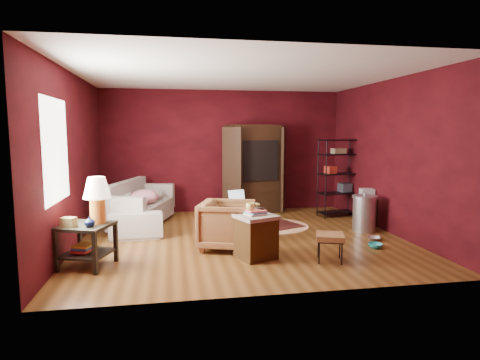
{
  "coord_description": "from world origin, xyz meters",
  "views": [
    {
      "loc": [
        -1.19,
        -6.75,
        1.85
      ],
      "look_at": [
        0.0,
        0.2,
        1.0
      ],
      "focal_mm": 30.0,
      "sensor_mm": 36.0,
      "label": 1
    }
  ],
  "objects_px": {
    "side_table": "(92,213)",
    "hamper": "(256,235)",
    "armchair": "(227,222)",
    "laptop_desk": "(240,206)",
    "sofa": "(139,203)",
    "wire_shelving": "(338,174)",
    "tv_armoire": "(253,167)"
  },
  "relations": [
    {
      "from": "laptop_desk",
      "to": "hamper",
      "type": "bearing_deg",
      "value": -108.63
    },
    {
      "from": "side_table",
      "to": "tv_armoire",
      "type": "bearing_deg",
      "value": 48.02
    },
    {
      "from": "armchair",
      "to": "hamper",
      "type": "xyz_separation_m",
      "value": [
        0.34,
        -0.55,
        -0.08
      ]
    },
    {
      "from": "side_table",
      "to": "tv_armoire",
      "type": "height_order",
      "value": "tv_armoire"
    },
    {
      "from": "wire_shelving",
      "to": "sofa",
      "type": "bearing_deg",
      "value": 173.77
    },
    {
      "from": "side_table",
      "to": "hamper",
      "type": "distance_m",
      "value": 2.32
    },
    {
      "from": "armchair",
      "to": "tv_armoire",
      "type": "distance_m",
      "value": 2.98
    },
    {
      "from": "sofa",
      "to": "hamper",
      "type": "bearing_deg",
      "value": -143.44
    },
    {
      "from": "laptop_desk",
      "to": "tv_armoire",
      "type": "xyz_separation_m",
      "value": [
        0.59,
        1.64,
        0.58
      ]
    },
    {
      "from": "hamper",
      "to": "side_table",
      "type": "bearing_deg",
      "value": 179.1
    },
    {
      "from": "sofa",
      "to": "wire_shelving",
      "type": "height_order",
      "value": "wire_shelving"
    },
    {
      "from": "armchair",
      "to": "laptop_desk",
      "type": "distance_m",
      "value": 1.17
    },
    {
      "from": "laptop_desk",
      "to": "wire_shelving",
      "type": "relative_size",
      "value": 0.45
    },
    {
      "from": "tv_armoire",
      "to": "armchair",
      "type": "bearing_deg",
      "value": -123.9
    },
    {
      "from": "tv_armoire",
      "to": "wire_shelving",
      "type": "xyz_separation_m",
      "value": [
        1.75,
        -0.7,
        -0.12
      ]
    },
    {
      "from": "laptop_desk",
      "to": "armchair",
      "type": "bearing_deg",
      "value": -126.41
    },
    {
      "from": "side_table",
      "to": "laptop_desk",
      "type": "height_order",
      "value": "side_table"
    },
    {
      "from": "armchair",
      "to": "laptop_desk",
      "type": "xyz_separation_m",
      "value": [
        0.39,
        1.11,
        0.05
      ]
    },
    {
      "from": "armchair",
      "to": "tv_armoire",
      "type": "xyz_separation_m",
      "value": [
        0.98,
        2.74,
        0.62
      ]
    },
    {
      "from": "sofa",
      "to": "armchair",
      "type": "xyz_separation_m",
      "value": [
        1.5,
        -1.82,
        -0.03
      ]
    },
    {
      "from": "armchair",
      "to": "laptop_desk",
      "type": "relative_size",
      "value": 1.12
    },
    {
      "from": "wire_shelving",
      "to": "hamper",
      "type": "bearing_deg",
      "value": -141.93
    },
    {
      "from": "hamper",
      "to": "laptop_desk",
      "type": "xyz_separation_m",
      "value": [
        0.05,
        1.65,
        0.13
      ]
    },
    {
      "from": "sofa",
      "to": "hamper",
      "type": "relative_size",
      "value": 3.15
    },
    {
      "from": "sofa",
      "to": "wire_shelving",
      "type": "distance_m",
      "value": 4.27
    },
    {
      "from": "armchair",
      "to": "side_table",
      "type": "bearing_deg",
      "value": 123.19
    },
    {
      "from": "side_table",
      "to": "hamper",
      "type": "xyz_separation_m",
      "value": [
        2.29,
        -0.04,
        -0.41
      ]
    },
    {
      "from": "side_table",
      "to": "hamper",
      "type": "height_order",
      "value": "side_table"
    },
    {
      "from": "hamper",
      "to": "laptop_desk",
      "type": "height_order",
      "value": "laptop_desk"
    },
    {
      "from": "hamper",
      "to": "laptop_desk",
      "type": "relative_size",
      "value": 0.98
    },
    {
      "from": "tv_armoire",
      "to": "hamper",
      "type": "bearing_deg",
      "value": -115.19
    },
    {
      "from": "side_table",
      "to": "laptop_desk",
      "type": "xyz_separation_m",
      "value": [
        2.33,
        1.62,
        -0.28
      ]
    }
  ]
}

